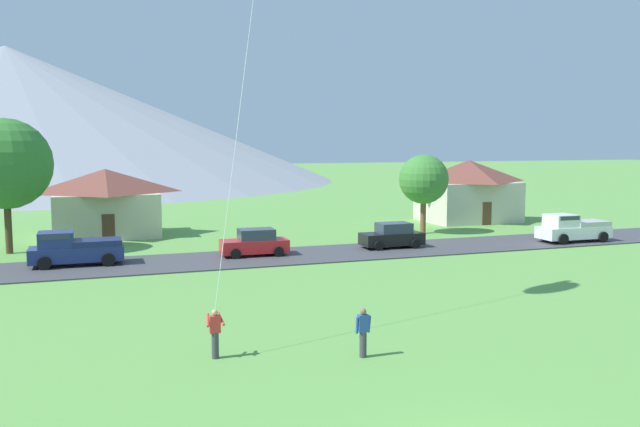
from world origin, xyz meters
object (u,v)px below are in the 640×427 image
Objects in this scene: house_right_center at (106,201)px; pickup_truck_white_west_side at (572,228)px; parked_car_black_mid_west at (392,236)px; tree_center at (424,180)px; pickup_truck_navy_east_side at (74,248)px; parked_car_red_west_end at (255,243)px; house_left_center at (468,190)px; tree_left_of_center at (5,164)px; watcher_person at (363,332)px.

house_right_center is 1.57× the size of pickup_truck_white_west_side.
parked_car_black_mid_west is at bearing 171.96° from pickup_truck_white_west_side.
pickup_truck_white_west_side is at bearing -25.31° from house_right_center.
tree_center is 1.19× the size of pickup_truck_navy_east_side.
parked_car_red_west_end is 9.54m from parked_car_black_mid_west.
house_left_center is at bearing 18.90° from pickup_truck_navy_east_side.
parked_car_red_west_end is 0.82× the size of pickup_truck_navy_east_side.
tree_left_of_center reaches higher than pickup_truck_white_west_side.
parked_car_black_mid_west is at bearing -138.39° from house_left_center.
house_right_center reaches higher than parked_car_red_west_end.
pickup_truck_navy_east_side is at bearing 114.06° from watcher_person.
watcher_person is at bearing -142.69° from pickup_truck_white_west_side.
tree_left_of_center is 2.06× the size of parked_car_black_mid_west.
parked_car_red_west_end is at bearing 175.11° from pickup_truck_white_west_side.
pickup_truck_navy_east_side is 22.73m from watcher_person.
watcher_person is (-24.30, -32.24, -2.00)m from house_left_center.
pickup_truck_white_west_side is (22.88, -1.96, 0.19)m from parked_car_red_west_end.
pickup_truck_navy_east_side is (-25.83, -5.67, -3.20)m from tree_center.
pickup_truck_white_west_side and pickup_truck_navy_east_side have the same top height.
house_right_center is at bearing 163.67° from tree_center.
house_left_center is at bearing 36.99° from tree_center.
house_left_center is at bearing 41.61° from parked_car_black_mid_west.
tree_center is at bearing -1.14° from tree_left_of_center.
tree_left_of_center is 29.88m from tree_center.
house_left_center is at bearing 53.00° from watcher_person.
parked_car_red_west_end and parked_car_black_mid_west have the same top height.
pickup_truck_navy_east_side is (4.00, -6.26, -4.74)m from tree_left_of_center.
pickup_truck_navy_east_side is at bearing -57.41° from tree_left_of_center.
parked_car_black_mid_west reaches higher than watcher_person.
tree_left_of_center is at bearing 116.16° from watcher_person.
parked_car_black_mid_west is at bearing -0.98° from pickup_truck_navy_east_side.
watcher_person is (-1.43, -20.48, 0.01)m from parked_car_red_west_end.
pickup_truck_navy_east_side is (-2.27, -12.57, -1.61)m from house_right_center.
pickup_truck_navy_east_side is (-10.69, 0.28, 0.19)m from parked_car_red_west_end.
house_left_center is 2.00× the size of parked_car_red_west_end.
tree_left_of_center is at bearing 122.59° from pickup_truck_navy_east_side.
pickup_truck_navy_east_side is at bearing 178.53° from parked_car_red_west_end.
house_right_center is 0.94× the size of tree_left_of_center.
parked_car_red_west_end is at bearing -23.97° from tree_left_of_center.
tree_center reaches higher than pickup_truck_white_west_side.
parked_car_black_mid_west is 23.17m from watcher_person.
house_left_center reaches higher than parked_car_black_mid_west.
parked_car_red_west_end is at bearing -56.75° from house_right_center.
house_right_center is at bearing 123.25° from parked_car_red_west_end.
house_left_center reaches higher than pickup_truck_navy_east_side.
pickup_truck_navy_east_side reaches higher than watcher_person.
tree_left_of_center reaches higher than tree_center.
parked_car_red_west_end is at bearing 86.01° from watcher_person.
parked_car_black_mid_west is (17.96, -12.91, -1.80)m from house_right_center.
tree_center is (23.56, -6.90, 1.59)m from house_right_center.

